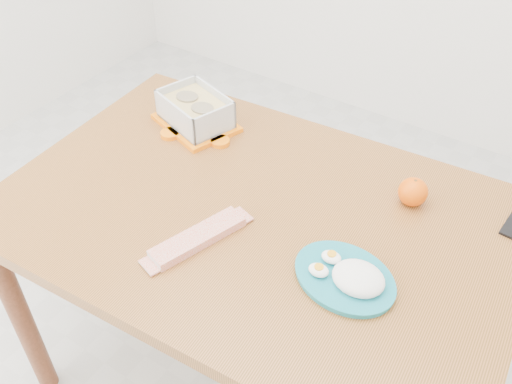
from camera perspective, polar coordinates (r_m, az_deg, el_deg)
The scene contains 6 objects.
ground at distance 2.04m, azimuth -4.88°, elevation -16.67°, with size 3.50×3.50×0.00m, color #B7B7B2.
dining_table at distance 1.48m, azimuth -0.00°, elevation -4.42°, with size 1.33×0.93×0.75m.
food_container at distance 1.70m, azimuth -6.09°, elevation 8.06°, with size 0.28×0.24×0.10m.
orange_fruit at distance 1.47m, azimuth 15.43°, elevation 0.02°, with size 0.07×0.07×0.07m, color #F63E04.
rice_plate at distance 1.26m, azimuth 9.29°, elevation -8.29°, with size 0.27×0.27×0.06m.
candy_bar at distance 1.34m, azimuth -5.82°, elevation -4.57°, with size 0.24×0.06×0.02m, color red.
Camera 1 is at (0.74, -0.81, 1.71)m, focal length 40.00 mm.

